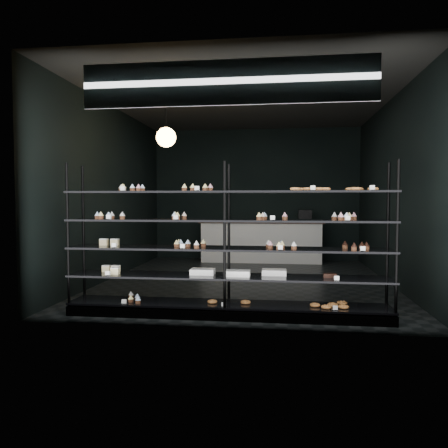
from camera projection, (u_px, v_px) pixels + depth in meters
name	position (u px, v px, depth m)	size (l,w,h in m)	color
room	(246.00, 192.00, 7.79)	(5.01, 6.01, 3.20)	black
display_shelf	(225.00, 266.00, 5.42)	(4.00, 0.50, 1.91)	black
signage	(226.00, 83.00, 4.83)	(3.30, 0.05, 0.50)	#0C1A3F
pendant_lamp	(166.00, 137.00, 6.92)	(0.31, 0.31, 0.89)	black
service_counter	(262.00, 241.00, 10.30)	(2.89, 0.65, 1.23)	silver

